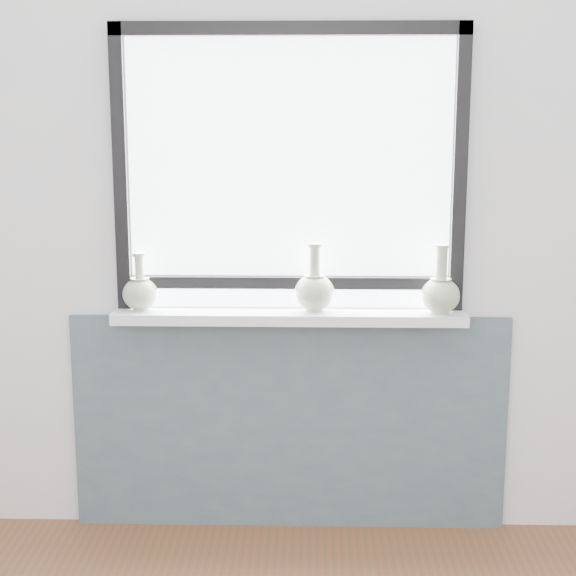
{
  "coord_description": "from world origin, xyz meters",
  "views": [
    {
      "loc": [
        0.08,
        -1.51,
        1.64
      ],
      "look_at": [
        0.0,
        1.55,
        1.02
      ],
      "focal_mm": 55.0,
      "sensor_mm": 36.0,
      "label": 1
    }
  ],
  "objects_px": {
    "vase_b": "(314,290)",
    "vase_a": "(140,292)",
    "vase_c": "(440,292)",
    "windowsill": "(289,316)"
  },
  "relations": [
    {
      "from": "windowsill",
      "to": "vase_a",
      "type": "height_order",
      "value": "vase_a"
    },
    {
      "from": "windowsill",
      "to": "vase_b",
      "type": "xyz_separation_m",
      "value": [
        0.09,
        0.01,
        0.1
      ]
    },
    {
      "from": "vase_b",
      "to": "vase_a",
      "type": "bearing_deg",
      "value": -179.54
    },
    {
      "from": "vase_a",
      "to": "vase_c",
      "type": "xyz_separation_m",
      "value": [
        1.12,
        -0.03,
        0.01
      ]
    },
    {
      "from": "vase_a",
      "to": "vase_c",
      "type": "bearing_deg",
      "value": -1.35
    },
    {
      "from": "windowsill",
      "to": "vase_b",
      "type": "relative_size",
      "value": 5.17
    },
    {
      "from": "vase_b",
      "to": "vase_c",
      "type": "relative_size",
      "value": 0.99
    },
    {
      "from": "windowsill",
      "to": "vase_c",
      "type": "bearing_deg",
      "value": -2.34
    },
    {
      "from": "windowsill",
      "to": "vase_b",
      "type": "height_order",
      "value": "vase_b"
    },
    {
      "from": "vase_b",
      "to": "vase_c",
      "type": "distance_m",
      "value": 0.47
    }
  ]
}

